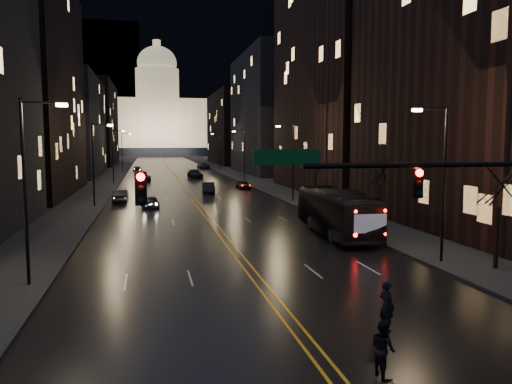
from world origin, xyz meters
TOP-DOWN VIEW (x-y plane):
  - ground at (0.00, 0.00)m, footprint 900.00×900.00m
  - road at (0.00, 130.00)m, footprint 20.00×320.00m
  - sidewalk_left at (-14.00, 130.00)m, footprint 8.00×320.00m
  - sidewalk_right at (14.00, 130.00)m, footprint 8.00×320.00m
  - center_line at (0.00, 130.00)m, footprint 0.62×320.00m
  - building_left_mid at (-21.00, 54.00)m, footprint 12.00×30.00m
  - building_left_far at (-21.00, 92.00)m, footprint 12.00×34.00m
  - building_left_dist at (-21.00, 140.00)m, footprint 12.00×40.00m
  - building_right_near at (21.00, 20.00)m, footprint 12.00×26.00m
  - building_right_tall at (21.00, 50.00)m, footprint 12.00×30.00m
  - building_right_mid at (21.00, 92.00)m, footprint 12.00×34.00m
  - building_right_dist at (21.00, 140.00)m, footprint 12.00×40.00m
  - mountain_ridge at (40.00, 380.00)m, footprint 520.00×60.00m
  - capitol at (0.00, 250.00)m, footprint 90.00×50.00m
  - traffic_signal at (5.91, -0.00)m, footprint 17.29×0.45m
  - streetlamp_right_near at (10.81, 10.00)m, footprint 2.13×0.25m
  - streetlamp_left_near at (-10.81, 10.00)m, footprint 2.13×0.25m
  - streetlamp_right_mid at (10.81, 40.00)m, footprint 2.13×0.25m
  - streetlamp_left_mid at (-10.81, 40.00)m, footprint 2.13×0.25m
  - streetlamp_right_far at (10.81, 70.00)m, footprint 2.13×0.25m
  - streetlamp_left_far at (-10.81, 70.00)m, footprint 2.13×0.25m
  - streetlamp_right_dist at (10.81, 100.00)m, footprint 2.13×0.25m
  - streetlamp_left_dist at (-10.81, 100.00)m, footprint 2.13×0.25m
  - tree_right_near at (13.00, 8.00)m, footprint 2.40×2.40m
  - tree_right_mid at (13.00, 22.00)m, footprint 2.40×2.40m
  - tree_right_far at (13.00, 38.00)m, footprint 2.40×2.40m
  - bus at (8.42, 19.90)m, footprint 3.51×12.33m
  - oncoming_car_a at (-5.19, 37.81)m, footprint 2.05×4.22m
  - oncoming_car_b at (-8.50, 43.56)m, footprint 1.62×4.57m
  - oncoming_car_c at (-6.05, 74.02)m, footprint 2.34×4.79m
  - oncoming_car_d at (-7.80, 102.27)m, footprint 2.04×4.70m
  - receding_car_a at (2.50, 51.36)m, footprint 1.94×4.75m
  - receding_car_b at (8.28, 56.57)m, footprint 1.88×4.03m
  - receding_car_c at (3.37, 80.59)m, footprint 2.94×5.72m
  - receding_car_d at (8.50, 112.96)m, footprint 2.87×5.57m
  - pedestrian_a at (3.23, 1.35)m, footprint 0.64×0.79m
  - pedestrian_b at (1.43, -2.00)m, footprint 0.57×0.90m

SIDE VIEW (x-z plane):
  - ground at x=0.00m, z-range 0.00..0.00m
  - road at x=0.00m, z-range 0.00..0.02m
  - center_line at x=0.00m, z-range 0.02..0.03m
  - sidewalk_left at x=-14.00m, z-range 0.00..0.16m
  - sidewalk_right at x=14.00m, z-range 0.00..0.16m
  - oncoming_car_c at x=-6.05m, z-range 0.00..1.31m
  - receding_car_b at x=8.28m, z-range 0.00..1.33m
  - oncoming_car_d at x=-7.80m, z-range 0.00..1.35m
  - oncoming_car_a at x=-5.19m, z-range 0.00..1.39m
  - receding_car_d at x=8.50m, z-range 0.00..1.50m
  - oncoming_car_b at x=-8.50m, z-range 0.00..1.50m
  - receding_car_a at x=2.50m, z-range 0.00..1.53m
  - receding_car_c at x=3.37m, z-range 0.00..1.59m
  - pedestrian_b at x=1.43m, z-range 0.00..1.73m
  - pedestrian_a at x=3.23m, z-range 0.00..1.86m
  - bus at x=8.42m, z-range 0.00..3.40m
  - tree_right_near at x=13.00m, z-range 1.20..7.85m
  - tree_right_mid at x=13.00m, z-range 1.20..7.85m
  - tree_right_far at x=13.00m, z-range 1.20..7.85m
  - streetlamp_right_near at x=10.81m, z-range 0.58..9.58m
  - streetlamp_left_near at x=-10.81m, z-range 0.58..9.58m
  - streetlamp_right_mid at x=10.81m, z-range 0.58..9.58m
  - streetlamp_left_mid at x=-10.81m, z-range 0.58..9.58m
  - streetlamp_right_far at x=10.81m, z-range 0.58..9.58m
  - streetlamp_left_far at x=-10.81m, z-range 0.58..9.58m
  - streetlamp_right_dist at x=10.81m, z-range 0.58..9.58m
  - streetlamp_left_dist at x=-10.81m, z-range 0.58..9.58m
  - traffic_signal at x=5.91m, z-range 1.60..8.60m
  - building_left_far at x=-21.00m, z-range 0.00..20.00m
  - building_right_dist at x=21.00m, z-range 0.00..22.00m
  - building_left_dist at x=-21.00m, z-range 0.00..24.00m
  - building_right_near at x=21.00m, z-range 0.00..24.00m
  - building_right_mid at x=21.00m, z-range 0.00..26.00m
  - building_left_mid at x=-21.00m, z-range 0.00..28.00m
  - capitol at x=0.00m, z-range -12.10..46.40m
  - building_right_tall at x=21.00m, z-range 0.00..38.00m
  - mountain_ridge at x=40.00m, z-range 0.00..130.00m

